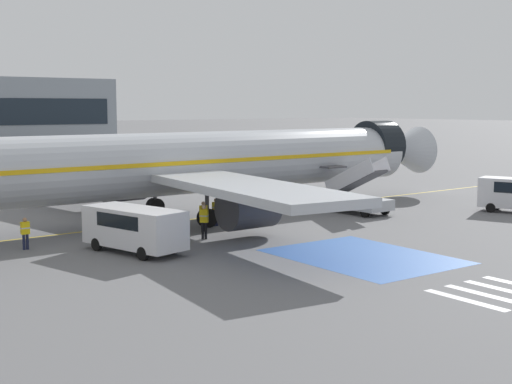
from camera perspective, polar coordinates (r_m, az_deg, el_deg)
The scene contains 13 objects.
ground_plane at distance 44.81m, azimuth -5.65°, elevation -2.20°, with size 600.00×600.00×0.00m, color slate.
apron_leadline_yellow at distance 45.30m, azimuth -4.34°, elevation -2.09°, with size 0.20×77.73×0.01m, color gold.
apron_stand_patch_blue at distance 34.08m, azimuth 8.59°, elevation -5.11°, with size 6.47×8.50×0.01m, color #2856A8.
apron_walkway_bar_0 at distance 27.38m, azimuth 16.41°, elevation -8.29°, with size 0.44×3.60×0.01m, color silver.
apron_walkway_bar_1 at distance 28.32m, azimuth 17.91°, elevation -7.84°, with size 0.44×3.60×0.01m, color silver.
apron_walkway_bar_2 at distance 29.27m, azimuth 19.30°, elevation -7.42°, with size 0.44×3.60×0.01m, color silver.
airliner at distance 44.54m, azimuth -5.08°, elevation 2.30°, with size 43.80×34.02×10.56m.
boarding_stairs_forward at distance 47.68m, azimuth 7.99°, elevation -0.52°, with size 2.36×5.29×3.83m.
service_van_1 at distance 34.90m, azimuth -9.71°, elevation -2.69°, with size 3.34×5.83×2.17m.
ground_crew_0 at distance 42.09m, azimuth -3.23°, elevation -1.46°, with size 0.45×0.27×1.66m.
ground_crew_1 at distance 40.25m, azimuth -4.23°, elevation -1.79°, with size 0.44×0.24×1.72m.
ground_crew_2 at distance 37.97m, azimuth -4.17°, elevation -2.18°, with size 0.46×0.48×1.86m.
ground_crew_3 at distance 36.92m, azimuth -17.98°, elevation -3.01°, with size 0.43×0.23×1.60m.
Camera 1 is at (-22.37, -38.19, 7.02)m, focal length 50.00 mm.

